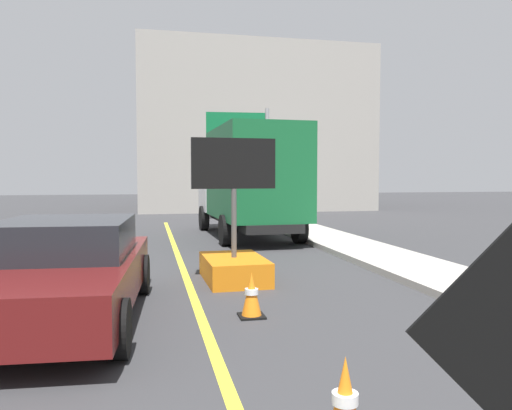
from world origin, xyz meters
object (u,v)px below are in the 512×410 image
(pickup_car, at_px, (64,270))
(traffic_cone_mid_lane, at_px, (252,295))
(box_truck, at_px, (249,180))
(traffic_cone_near_sign, at_px, (345,406))
(highway_guide_sign, at_px, (250,144))
(arrow_board_trailer, at_px, (234,256))

(pickup_car, xyz_separation_m, traffic_cone_mid_lane, (2.54, -0.37, -0.38))
(box_truck, bearing_deg, traffic_cone_near_sign, -98.29)
(highway_guide_sign, bearing_deg, pickup_car, -110.86)
(box_truck, relative_size, traffic_cone_mid_lane, 10.77)
(box_truck, height_order, traffic_cone_mid_lane, box_truck)
(traffic_cone_near_sign, bearing_deg, traffic_cone_mid_lane, 89.20)
(highway_guide_sign, xyz_separation_m, traffic_cone_mid_lane, (-2.99, -14.89, -3.11))
(traffic_cone_mid_lane, bearing_deg, arrow_board_trailer, 86.03)
(arrow_board_trailer, height_order, pickup_car, arrow_board_trailer)
(arrow_board_trailer, relative_size, traffic_cone_mid_lane, 4.24)
(arrow_board_trailer, distance_m, pickup_car, 3.45)
(box_truck, xyz_separation_m, highway_guide_sign, (1.21, 5.82, 1.56))
(box_truck, relative_size, pickup_car, 1.44)
(arrow_board_trailer, height_order, box_truck, box_truck)
(traffic_cone_near_sign, bearing_deg, highway_guide_sign, 80.63)
(pickup_car, bearing_deg, traffic_cone_mid_lane, -8.17)
(traffic_cone_mid_lane, bearing_deg, highway_guide_sign, 78.64)
(highway_guide_sign, distance_m, traffic_cone_near_sign, 18.92)
(pickup_car, bearing_deg, highway_guide_sign, 69.14)
(highway_guide_sign, distance_m, traffic_cone_mid_lane, 15.51)
(box_truck, xyz_separation_m, traffic_cone_mid_lane, (-1.79, -9.07, -1.55))
(pickup_car, distance_m, traffic_cone_near_sign, 4.64)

